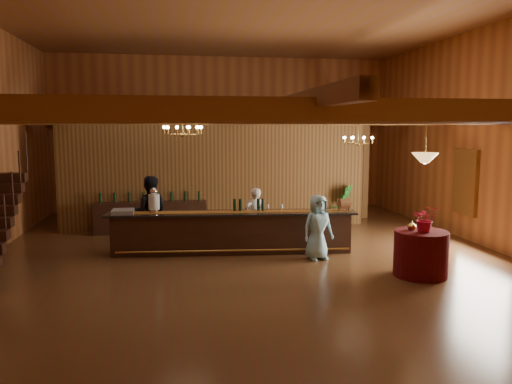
{
  "coord_description": "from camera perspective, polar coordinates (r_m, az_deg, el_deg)",
  "views": [
    {
      "loc": [
        -1.67,
        -11.15,
        3.0
      ],
      "look_at": [
        0.19,
        0.37,
        1.48
      ],
      "focal_mm": 35.0,
      "sensor_mm": 36.0,
      "label": 1
    }
  ],
  "objects": [
    {
      "name": "bar_bottle_1",
      "position": [
        12.01,
        -1.81,
        -1.5
      ],
      "size": [
        0.07,
        0.07,
        0.3
      ],
      "primitive_type": "cylinder",
      "color": "black",
      "rests_on": "tasting_bar"
    },
    {
      "name": "ceiling",
      "position": [
        11.55,
        -0.66,
        19.92
      ],
      "size": [
        14.0,
        14.0,
        0.0
      ],
      "primitive_type": "plane",
      "rotation": [
        3.14,
        0.0,
        0.0
      ],
      "color": "#925937",
      "rests_on": "wall_back"
    },
    {
      "name": "raffle_drum",
      "position": [
        12.21,
        10.06,
        -1.34
      ],
      "size": [
        0.34,
        0.24,
        0.3
      ],
      "color": "brown",
      "rests_on": "tasting_bar"
    },
    {
      "name": "glass_rack_tray",
      "position": [
        12.08,
        -14.95,
        -2.18
      ],
      "size": [
        0.5,
        0.5,
        0.1
      ],
      "primitive_type": "cube",
      "color": "gray",
      "rests_on": "tasting_bar"
    },
    {
      "name": "beam_grid",
      "position": [
        11.78,
        -1.01,
        8.59
      ],
      "size": [
        11.9,
        13.9,
        0.39
      ],
      "color": "brown",
      "rests_on": "wall_left"
    },
    {
      "name": "bar_bottle_2",
      "position": [
        12.04,
        0.27,
        -1.47
      ],
      "size": [
        0.07,
        0.07,
        0.3
      ],
      "primitive_type": "cylinder",
      "color": "black",
      "rests_on": "tasting_bar"
    },
    {
      "name": "wall_right",
      "position": [
        13.54,
        25.5,
        5.64
      ],
      "size": [
        0.1,
        14.0,
        5.5
      ],
      "primitive_type": "cube",
      "color": "#B56E35",
      "rests_on": "floor"
    },
    {
      "name": "bar_bottle_0",
      "position": [
        12.01,
        -2.46,
        -1.5
      ],
      "size": [
        0.07,
        0.07,
        0.3
      ],
      "primitive_type": "cylinder",
      "color": "black",
      "rests_on": "tasting_bar"
    },
    {
      "name": "round_table",
      "position": [
        10.69,
        18.31,
        -6.7
      ],
      "size": [
        1.07,
        1.07,
        0.93
      ],
      "primitive_type": "cylinder",
      "color": "#3B0C0C",
      "rests_on": "floor"
    },
    {
      "name": "staff_second",
      "position": [
        12.64,
        -12.01,
        -2.28
      ],
      "size": [
        0.9,
        0.71,
        1.81
      ],
      "primitive_type": "imported",
      "rotation": [
        0.0,
        0.0,
        3.11
      ],
      "color": "black",
      "rests_on": "floor"
    },
    {
      "name": "support_posts",
      "position": [
        10.87,
        -0.23,
        0.02
      ],
      "size": [
        9.2,
        10.2,
        3.2
      ],
      "color": "brown",
      "rests_on": "floor"
    },
    {
      "name": "table_flowers",
      "position": [
        10.46,
        18.79,
        -2.92
      ],
      "size": [
        0.59,
        0.55,
        0.54
      ],
      "primitive_type": "imported",
      "rotation": [
        0.0,
        0.0,
        -0.31
      ],
      "color": "#B51236",
      "rests_on": "round_table"
    },
    {
      "name": "floor",
      "position": [
        11.66,
        -0.62,
        -7.49
      ],
      "size": [
        14.0,
        14.0,
        0.0
      ],
      "primitive_type": "plane",
      "color": "brown",
      "rests_on": "ground"
    },
    {
      "name": "floor_plant",
      "position": [
        15.39,
        9.81,
        -1.49
      ],
      "size": [
        0.84,
        0.75,
        1.29
      ],
      "primitive_type": "imported",
      "rotation": [
        0.0,
        0.0,
        0.28
      ],
      "color": "#227523",
      "rests_on": "floor"
    },
    {
      "name": "pendant_lamp",
      "position": [
        10.4,
        18.75,
        3.73
      ],
      "size": [
        0.52,
        0.52,
        0.9
      ],
      "color": "#B58A3D",
      "rests_on": "beam_grid"
    },
    {
      "name": "wall_front",
      "position": [
        4.48,
        12.83,
        4.03
      ],
      "size": [
        12.0,
        0.1,
        5.5
      ],
      "primitive_type": "cube",
      "color": "#B56E35",
      "rests_on": "floor"
    },
    {
      "name": "tasting_bar",
      "position": [
        12.01,
        -2.74,
        -4.59
      ],
      "size": [
        5.98,
        1.28,
        1.0
      ],
      "rotation": [
        0.0,
        0.0,
        -0.09
      ],
      "color": "black",
      "rests_on": "floor"
    },
    {
      "name": "chandelier_right",
      "position": [
        13.21,
        11.6,
        5.87
      ],
      "size": [
        0.8,
        0.8,
        0.68
      ],
      "color": "#B58A3D",
      "rests_on": "beam_grid"
    },
    {
      "name": "guest",
      "position": [
        11.43,
        7.08,
        -4.02
      ],
      "size": [
        0.81,
        0.62,
        1.49
      ],
      "primitive_type": "imported",
      "rotation": [
        0.0,
        0.0,
        0.22
      ],
      "color": "#8ECCDE",
      "rests_on": "floor"
    },
    {
      "name": "chandelier_left",
      "position": [
        10.56,
        -8.37,
        7.03
      ],
      "size": [
        0.8,
        0.8,
        0.41
      ],
      "color": "#B58A3D",
      "rests_on": "beam_grid"
    },
    {
      "name": "window_right_back",
      "position": [
        14.41,
        22.82,
        1.06
      ],
      "size": [
        0.12,
        1.05,
        1.75
      ],
      "primitive_type": "cube",
      "color": "white",
      "rests_on": "wall_right"
    },
    {
      "name": "backbar_shelf",
      "position": [
        14.6,
        -11.91,
        -2.83
      ],
      "size": [
        3.17,
        0.58,
        0.89
      ],
      "primitive_type": "cube",
      "rotation": [
        0.0,
        0.0,
        -0.03
      ],
      "color": "black",
      "rests_on": "floor"
    },
    {
      "name": "table_vase",
      "position": [
        10.62,
        17.38,
        -3.37
      ],
      "size": [
        0.2,
        0.2,
        0.3
      ],
      "primitive_type": "imported",
      "rotation": [
        0.0,
        0.0,
        -0.39
      ],
      "color": "#B58A3D",
      "rests_on": "round_table"
    },
    {
      "name": "wall_back",
      "position": [
        18.23,
        -3.93,
        6.61
      ],
      "size": [
        12.0,
        0.1,
        5.5
      ],
      "primitive_type": "cube",
      "color": "#B56E35",
      "rests_on": "floor"
    },
    {
      "name": "partition_wall",
      "position": [
        14.77,
        -4.57,
        1.76
      ],
      "size": [
        9.0,
        0.18,
        3.1
      ],
      "primitive_type": "cube",
      "color": "brown",
      "rests_on": "floor"
    },
    {
      "name": "beverage_dispenser",
      "position": [
        12.02,
        -11.58,
        -0.98
      ],
      "size": [
        0.26,
        0.26,
        0.6
      ],
      "color": "silver",
      "rests_on": "tasting_bar"
    },
    {
      "name": "bar_bottle_3",
      "position": [
        12.05,
        0.77,
        -1.47
      ],
      "size": [
        0.07,
        0.07,
        0.3
      ],
      "primitive_type": "cylinder",
      "color": "black",
      "rests_on": "tasting_bar"
    },
    {
      "name": "bartender",
      "position": [
        12.72,
        -0.14,
        -2.82
      ],
      "size": [
        0.61,
        0.48,
        1.48
      ],
      "primitive_type": "imported",
      "rotation": [
        0.0,
        0.0,
        3.41
      ],
      "color": "silver",
      "rests_on": "floor"
    },
    {
      "name": "backroom_boxes",
      "position": [
        16.89,
        -4.38,
        -1.02
      ],
      "size": [
        4.1,
        0.6,
        1.1
      ],
      "color": "black",
      "rests_on": "floor"
    }
  ]
}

